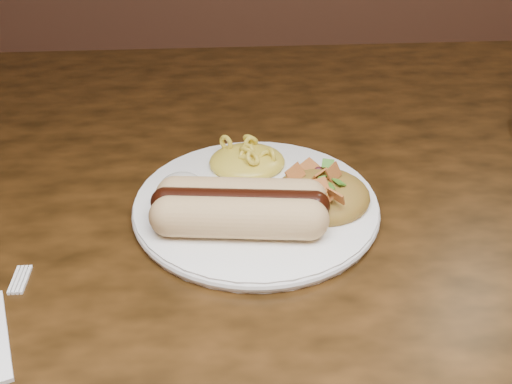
{
  "coord_description": "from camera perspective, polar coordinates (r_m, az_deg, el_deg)",
  "views": [
    {
      "loc": [
        -0.05,
        -0.52,
        1.1
      ],
      "look_at": [
        -0.02,
        -0.03,
        0.77
      ],
      "focal_mm": 42.0,
      "sensor_mm": 36.0,
      "label": 1
    }
  ],
  "objects": [
    {
      "name": "plate",
      "position": [
        0.61,
        -0.0,
        -1.29
      ],
      "size": [
        0.28,
        0.28,
        0.01
      ],
      "primitive_type": "cylinder",
      "rotation": [
        0.0,
        0.0,
        0.16
      ],
      "color": "white",
      "rests_on": "table"
    },
    {
      "name": "sour_cream",
      "position": [
        0.61,
        -7.13,
        0.85
      ],
      "size": [
        0.06,
        0.06,
        0.03
      ],
      "primitive_type": "ellipsoid",
      "rotation": [
        0.0,
        0.0,
        0.32
      ],
      "color": "white",
      "rests_on": "plate"
    },
    {
      "name": "table",
      "position": [
        0.69,
        1.6,
        -6.73
      ],
      "size": [
        1.6,
        0.9,
        0.75
      ],
      "color": "#45270E",
      "rests_on": "floor"
    },
    {
      "name": "hotdog",
      "position": [
        0.56,
        -1.54,
        -1.39
      ],
      "size": [
        0.14,
        0.08,
        0.04
      ],
      "rotation": [
        0.0,
        0.0,
        -0.11
      ],
      "color": "tan",
      "rests_on": "plate"
    },
    {
      "name": "mac_and_cheese",
      "position": [
        0.65,
        -0.86,
        3.79
      ],
      "size": [
        0.11,
        0.1,
        0.03
      ],
      "primitive_type": "ellipsoid",
      "rotation": [
        0.0,
        0.0,
        0.42
      ],
      "color": "#F6E148",
      "rests_on": "plate"
    },
    {
      "name": "taco_salad",
      "position": [
        0.6,
        6.29,
        0.46
      ],
      "size": [
        0.1,
        0.09,
        0.04
      ],
      "rotation": [
        0.0,
        0.0,
        -0.02
      ],
      "color": "#C75525",
      "rests_on": "plate"
    }
  ]
}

